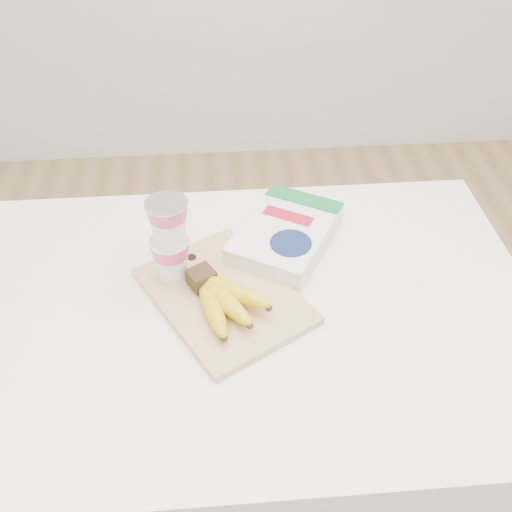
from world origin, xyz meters
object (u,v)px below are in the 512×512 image
at_px(cereal_box, 286,235).
at_px(cutting_board, 224,296).
at_px(bananas, 222,298).
at_px(yogurt_stack, 170,239).
at_px(table, 244,428).

bearing_deg(cereal_box, cutting_board, -102.72).
distance_m(cutting_board, bananas, 0.05).
height_order(yogurt_stack, cereal_box, yogurt_stack).
distance_m(table, yogurt_stack, 0.57).
distance_m(table, cutting_board, 0.45).
bearing_deg(table, cutting_board, 145.92).
bearing_deg(bananas, table, 23.09).
xyz_separation_m(table, yogurt_stack, (-0.13, 0.07, 0.55)).
bearing_deg(cereal_box, bananas, -97.06).
xyz_separation_m(cutting_board, yogurt_stack, (-0.10, 0.05, 0.11)).
height_order(cutting_board, yogurt_stack, yogurt_stack).
relative_size(table, yogurt_stack, 6.26).
height_order(table, cutting_board, cutting_board).
xyz_separation_m(bananas, yogurt_stack, (-0.09, 0.09, 0.08)).
relative_size(table, cutting_board, 3.56).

